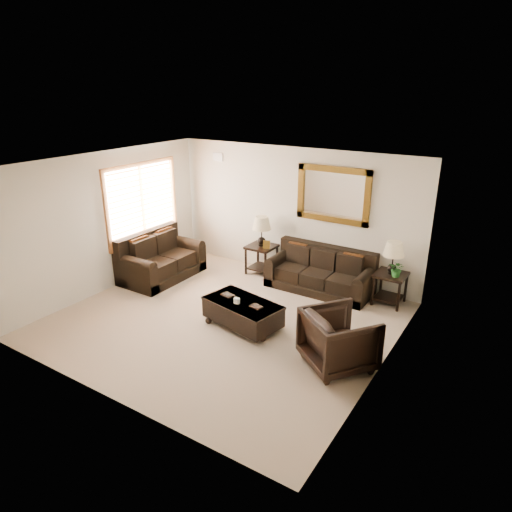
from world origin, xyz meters
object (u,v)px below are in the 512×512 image
Objects in this scene: loveseat at (160,261)px; armchair at (339,337)px; end_table_left at (262,237)px; end_table_right at (392,264)px; sofa at (321,275)px; coffee_table at (243,311)px.

loveseat is 1.84× the size of armchair.
loveseat is at bearing -142.06° from end_table_left.
end_table_left reaches higher than end_table_right.
loveseat is 2.22m from end_table_left.
sofa is 1.20× the size of loveseat.
loveseat reaches higher than coffee_table.
sofa is at bearing -22.37° from armchair.
loveseat is 1.41× the size of end_table_right.
armchair is at bearing 3.89° from coffee_table.
coffee_table is at bearing 30.29° from armchair.
sofa is 1.53m from end_table_left.
end_table_right reaches higher than loveseat.
end_table_left is 2.41m from coffee_table.
armchair is (1.34, -2.30, 0.16)m from sofa.
coffee_table is at bearing -107.02° from loveseat.
end_table_left is 0.88× the size of coffee_table.
coffee_table is 1.53× the size of armchair.
coffee_table is (-1.83, -2.16, -0.52)m from end_table_right.
coffee_table is (0.95, -2.15, -0.54)m from end_table_left.
end_table_right is (2.79, 0.01, -0.03)m from end_table_left.
loveseat is (-3.15, -1.25, 0.05)m from sofa.
sofa is 3.39m from loveseat.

